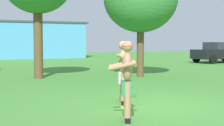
% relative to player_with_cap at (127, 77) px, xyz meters
% --- Properties ---
extents(ground_plane, '(80.00, 80.00, 0.00)m').
position_rel_player_with_cap_xyz_m(ground_plane, '(1.26, 1.19, -0.89)').
color(ground_plane, '#428433').
extents(player_with_cap, '(0.70, 0.72, 1.64)m').
position_rel_player_with_cap_xyz_m(player_with_cap, '(0.00, 0.00, 0.00)').
color(player_with_cap, black).
rests_on(player_with_cap, ground_plane).
extents(player_in_gray, '(0.70, 0.73, 1.63)m').
position_rel_player_with_cap_xyz_m(player_in_gray, '(0.78, 1.83, -0.03)').
color(player_in_gray, black).
rests_on(player_in_gray, ground_plane).
extents(frisbee, '(0.29, 0.29, 0.03)m').
position_rel_player_with_cap_xyz_m(frisbee, '(0.59, 1.23, -0.88)').
color(frisbee, yellow).
rests_on(frisbee, ground_plane).
extents(car_black_near_post, '(4.41, 2.25, 1.58)m').
position_rel_player_with_cap_xyz_m(car_black_near_post, '(14.90, 14.15, -0.07)').
color(car_black_near_post, black).
rests_on(car_black_near_post, ground_plane).
extents(outbuilding_behind_lot, '(13.36, 4.64, 3.56)m').
position_rel_player_with_cap_xyz_m(outbuilding_behind_lot, '(1.32, 27.34, 0.89)').
color(outbuilding_behind_lot, '#4C9ED1').
rests_on(outbuilding_behind_lot, ground_plane).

